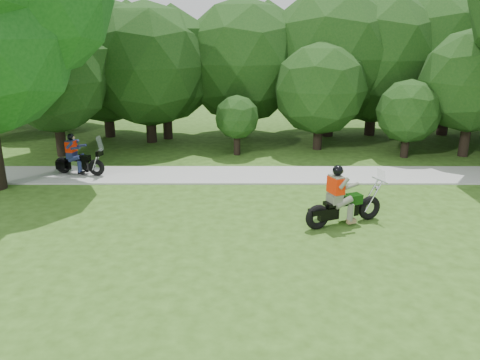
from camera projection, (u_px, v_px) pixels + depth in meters
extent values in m
plane|color=#2E4D16|center=(335.00, 285.00, 10.05)|extent=(100.00, 100.00, 0.00)
cube|color=#A8A8A3|center=(294.00, 175.00, 17.66)|extent=(60.00, 2.20, 0.06)
cylinder|color=black|center=(444.00, 118.00, 24.41)|extent=(0.56, 0.56, 1.80)
sphere|color=#153911|center=(452.00, 54.00, 23.43)|extent=(7.11, 7.11, 7.11)
cylinder|color=black|center=(318.00, 134.00, 21.43)|extent=(0.41, 0.41, 1.42)
sphere|color=#153911|center=(320.00, 89.00, 20.80)|extent=(4.15, 4.15, 4.15)
cylinder|color=black|center=(465.00, 136.00, 20.20)|extent=(0.42, 0.42, 1.80)
sphere|color=#153911|center=(474.00, 81.00, 19.49)|extent=(4.40, 4.40, 4.40)
cylinder|color=black|center=(328.00, 119.00, 24.11)|extent=(0.54, 0.54, 1.80)
sphere|color=#153911|center=(332.00, 56.00, 23.16)|extent=(6.83, 6.83, 6.83)
cylinder|color=black|center=(237.00, 143.00, 20.54)|extent=(0.30, 0.30, 1.04)
sphere|color=#153911|center=(237.00, 117.00, 20.19)|extent=(1.93, 1.93, 1.93)
cylinder|color=black|center=(67.00, 112.00, 25.97)|extent=(0.52, 0.52, 1.80)
sphere|color=#153911|center=(60.00, 58.00, 25.07)|extent=(6.31, 6.31, 6.31)
cylinder|color=black|center=(109.00, 119.00, 23.93)|extent=(0.51, 0.51, 1.80)
sphere|color=#153911|center=(104.00, 61.00, 23.05)|extent=(6.11, 6.11, 6.11)
cylinder|color=black|center=(243.00, 119.00, 23.97)|extent=(0.51, 0.51, 1.80)
sphere|color=#153911|center=(243.00, 61.00, 23.09)|extent=(6.11, 6.11, 6.11)
cylinder|color=black|center=(60.00, 136.00, 20.22)|extent=(0.42, 0.42, 1.80)
sphere|color=#153911|center=(54.00, 80.00, 19.50)|extent=(4.47, 4.47, 4.47)
cylinder|color=black|center=(371.00, 118.00, 24.34)|extent=(0.53, 0.53, 1.80)
sphere|color=#153911|center=(376.00, 57.00, 23.41)|extent=(6.66, 6.66, 6.66)
cylinder|color=black|center=(405.00, 145.00, 20.11)|extent=(0.34, 0.34, 1.11)
sphere|color=#153911|center=(409.00, 111.00, 19.67)|extent=(2.71, 2.71, 2.71)
cylinder|color=black|center=(151.00, 124.00, 22.76)|extent=(0.49, 0.49, 1.80)
sphere|color=#153911|center=(148.00, 65.00, 21.91)|extent=(5.82, 5.82, 5.82)
cylinder|color=black|center=(168.00, 121.00, 23.51)|extent=(0.47, 0.47, 1.80)
sphere|color=#153911|center=(165.00, 68.00, 22.71)|extent=(5.31, 5.31, 5.31)
torus|color=black|center=(317.00, 217.00, 12.80)|extent=(0.74, 0.48, 0.72)
torus|color=black|center=(369.00, 208.00, 13.46)|extent=(0.74, 0.48, 0.72)
cube|color=black|center=(338.00, 212.00, 13.03)|extent=(1.25, 0.73, 0.33)
cube|color=silver|center=(343.00, 211.00, 13.10)|extent=(0.59, 0.52, 0.41)
cube|color=black|center=(352.00, 199.00, 13.11)|extent=(0.61, 0.50, 0.27)
cube|color=black|center=(334.00, 203.00, 12.90)|extent=(0.62, 0.51, 0.10)
cylinder|color=silver|center=(371.00, 196.00, 13.36)|extent=(0.53, 0.26, 0.85)
cylinder|color=silver|center=(380.00, 180.00, 13.32)|extent=(0.30, 0.62, 0.04)
cube|color=#545646|center=(334.00, 199.00, 12.85)|extent=(0.44, 0.48, 0.25)
cube|color=#545646|center=(336.00, 186.00, 12.75)|extent=(0.42, 0.50, 0.58)
cube|color=#FF2305|center=(336.00, 185.00, 12.74)|extent=(0.46, 0.55, 0.45)
sphere|color=black|center=(338.00, 170.00, 12.63)|extent=(0.29, 0.29, 0.29)
torus|color=black|center=(63.00, 165.00, 17.68)|extent=(0.66, 0.32, 0.64)
torus|color=black|center=(97.00, 168.00, 17.37)|extent=(0.66, 0.32, 0.64)
cube|color=black|center=(75.00, 165.00, 17.55)|extent=(1.04, 0.45, 0.29)
cube|color=silver|center=(79.00, 165.00, 17.52)|extent=(0.50, 0.40, 0.36)
cube|color=black|center=(83.00, 158.00, 17.39)|extent=(0.52, 0.37, 0.24)
cube|color=black|center=(72.00, 159.00, 17.50)|extent=(0.53, 0.39, 0.09)
cylinder|color=silver|center=(97.00, 159.00, 17.27)|extent=(0.36, 0.12, 0.82)
cylinder|color=silver|center=(99.00, 149.00, 17.11)|extent=(0.17, 0.57, 0.03)
cube|color=black|center=(61.00, 165.00, 17.48)|extent=(0.40, 0.19, 0.31)
cube|color=black|center=(67.00, 163.00, 17.85)|extent=(0.40, 0.19, 0.31)
cube|color=navy|center=(72.00, 155.00, 17.47)|extent=(0.35, 0.40, 0.22)
cube|color=navy|center=(71.00, 147.00, 17.36)|extent=(0.32, 0.43, 0.51)
cube|color=#FF2305|center=(71.00, 146.00, 17.36)|extent=(0.35, 0.47, 0.40)
sphere|color=black|center=(71.00, 137.00, 17.24)|extent=(0.25, 0.25, 0.25)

